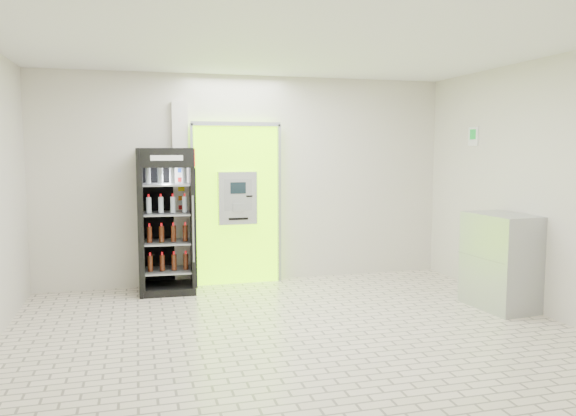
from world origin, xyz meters
name	(u,v)px	position (x,y,z in m)	size (l,w,h in m)	color
ground	(295,333)	(0.00, 0.00, 0.00)	(6.00, 6.00, 0.00)	beige
room_shell	(295,159)	(0.00, 0.00, 1.84)	(6.00, 6.00, 6.00)	beige
atm_assembly	(236,203)	(-0.20, 2.41, 1.17)	(1.30, 0.24, 2.33)	#8EFF00
pillar	(181,195)	(-0.98, 2.45, 1.30)	(0.22, 0.11, 2.60)	silver
beverage_cooler	(167,223)	(-1.20, 2.17, 0.94)	(0.77, 0.72, 1.96)	black
steel_cabinet	(501,261)	(2.70, 0.28, 0.58)	(0.66, 0.92, 1.16)	#A2A5AA
exit_sign	(473,136)	(2.99, 1.40, 2.12)	(0.02, 0.22, 0.26)	white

